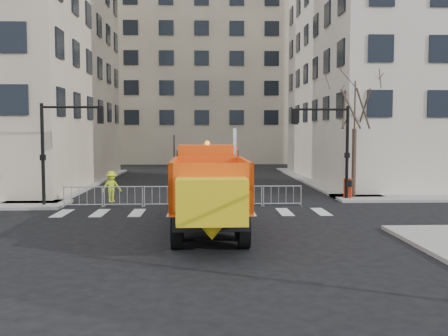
{
  "coord_description": "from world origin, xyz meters",
  "views": [
    {
      "loc": [
        0.41,
        -18.61,
        3.86
      ],
      "look_at": [
        1.2,
        2.5,
        2.38
      ],
      "focal_mm": 40.0,
      "sensor_mm": 36.0,
      "label": 1
    }
  ],
  "objects_px": {
    "cop_b": "(210,190)",
    "cop_c": "(214,189)",
    "cop_a": "(191,194)",
    "worker": "(112,187)",
    "plow_truck": "(209,187)",
    "newspaper_box": "(348,188)"
  },
  "relations": [
    {
      "from": "cop_a",
      "to": "newspaper_box",
      "type": "xyz_separation_m",
      "value": [
        8.94,
        4.15,
        -0.22
      ]
    },
    {
      "from": "cop_a",
      "to": "cop_b",
      "type": "relative_size",
      "value": 0.95
    },
    {
      "from": "newspaper_box",
      "to": "cop_b",
      "type": "bearing_deg",
      "value": -138.08
    },
    {
      "from": "plow_truck",
      "to": "cop_b",
      "type": "xyz_separation_m",
      "value": [
        0.13,
        6.34,
        -0.83
      ]
    },
    {
      "from": "cop_c",
      "to": "worker",
      "type": "xyz_separation_m",
      "value": [
        -5.53,
        1.39,
        -0.01
      ]
    },
    {
      "from": "cop_c",
      "to": "worker",
      "type": "relative_size",
      "value": 1.2
    },
    {
      "from": "cop_a",
      "to": "plow_truck",
      "type": "bearing_deg",
      "value": 78.36
    },
    {
      "from": "plow_truck",
      "to": "newspaper_box",
      "type": "height_order",
      "value": "plow_truck"
    },
    {
      "from": "plow_truck",
      "to": "cop_a",
      "type": "distance_m",
      "value": 5.32
    },
    {
      "from": "cop_b",
      "to": "cop_a",
      "type": "bearing_deg",
      "value": 49.27
    },
    {
      "from": "cop_a",
      "to": "cop_b",
      "type": "bearing_deg",
      "value": -150.75
    },
    {
      "from": "cop_c",
      "to": "newspaper_box",
      "type": "bearing_deg",
      "value": 142.59
    },
    {
      "from": "cop_a",
      "to": "cop_c",
      "type": "bearing_deg",
      "value": -150.92
    },
    {
      "from": "newspaper_box",
      "to": "cop_c",
      "type": "bearing_deg",
      "value": -139.15
    },
    {
      "from": "cop_a",
      "to": "worker",
      "type": "xyz_separation_m",
      "value": [
        -4.34,
        2.8,
        0.06
      ]
    },
    {
      "from": "plow_truck",
      "to": "newspaper_box",
      "type": "bearing_deg",
      "value": -41.9
    },
    {
      "from": "cop_b",
      "to": "cop_c",
      "type": "xyz_separation_m",
      "value": [
        0.21,
        0.24,
        0.03
      ]
    },
    {
      "from": "cop_a",
      "to": "newspaper_box",
      "type": "height_order",
      "value": "cop_a"
    },
    {
      "from": "worker",
      "to": "newspaper_box",
      "type": "xyz_separation_m",
      "value": [
        13.29,
        1.36,
        -0.28
      ]
    },
    {
      "from": "cop_b",
      "to": "worker",
      "type": "relative_size",
      "value": 1.16
    },
    {
      "from": "cop_a",
      "to": "cop_c",
      "type": "distance_m",
      "value": 1.84
    },
    {
      "from": "cop_a",
      "to": "cop_c",
      "type": "height_order",
      "value": "cop_c"
    }
  ]
}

